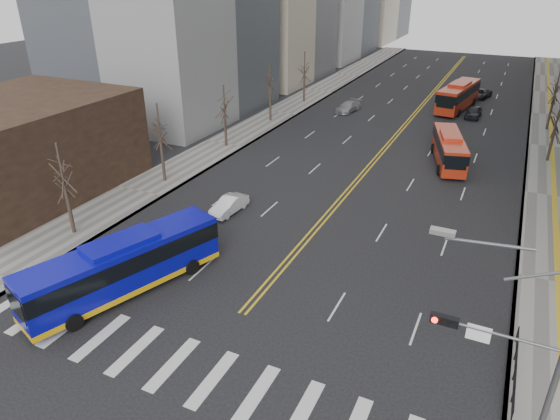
# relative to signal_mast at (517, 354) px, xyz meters

# --- Properties ---
(ground) EXTENTS (220.00, 220.00, 0.00)m
(ground) POSITION_rel_signal_mast_xyz_m (-13.77, -2.00, -4.86)
(ground) COLOR black
(sidewalk_left) EXTENTS (5.00, 130.00, 0.15)m
(sidewalk_left) POSITION_rel_signal_mast_xyz_m (-30.27, 43.00, -4.78)
(sidewalk_left) COLOR slate
(sidewalk_left) RESTS_ON ground
(crosswalk) EXTENTS (26.70, 4.00, 0.01)m
(crosswalk) POSITION_rel_signal_mast_xyz_m (-13.77, -2.00, -4.85)
(crosswalk) COLOR silver
(crosswalk) RESTS_ON ground
(centerline) EXTENTS (0.55, 100.00, 0.01)m
(centerline) POSITION_rel_signal_mast_xyz_m (-13.77, 53.00, -4.85)
(centerline) COLOR gold
(centerline) RESTS_ON ground
(storefront) EXTENTS (14.00, 18.00, 8.00)m
(storefront) POSITION_rel_signal_mast_xyz_m (-39.77, 9.97, -0.85)
(storefront) COLOR black
(storefront) RESTS_ON ground
(signal_mast) EXTENTS (5.37, 0.37, 9.39)m
(signal_mast) POSITION_rel_signal_mast_xyz_m (0.00, 0.00, 0.00)
(signal_mast) COLOR slate
(signal_mast) RESTS_ON ground
(pedestrian_railing) EXTENTS (0.06, 6.06, 1.02)m
(pedestrian_railing) POSITION_rel_signal_mast_xyz_m (0.53, 4.00, -4.03)
(pedestrian_railing) COLOR black
(pedestrian_railing) RESTS_ON sidewalk_right
(street_trees) EXTENTS (35.20, 47.20, 7.60)m
(street_trees) POSITION_rel_signal_mast_xyz_m (-20.94, 32.55, 0.02)
(street_trees) COLOR #32261F
(street_trees) RESTS_ON ground
(blue_bus) EXTENTS (6.59, 12.49, 3.58)m
(blue_bus) POSITION_rel_signal_mast_xyz_m (-21.24, 2.00, -2.98)
(blue_bus) COLOR #0A0BA2
(blue_bus) RESTS_ON ground
(red_bus_near) EXTENTS (4.79, 10.12, 3.16)m
(red_bus_near) POSITION_rel_signal_mast_xyz_m (-6.92, 32.95, -3.09)
(red_bus_near) COLOR #B12A12
(red_bus_near) RESTS_ON ground
(red_bus_far) EXTENTS (4.43, 11.99, 3.70)m
(red_bus_far) POSITION_rel_signal_mast_xyz_m (-9.05, 55.41, -2.80)
(red_bus_far) COLOR #B12A12
(red_bus_far) RESTS_ON ground
(car_white) EXTENTS (1.71, 4.03, 1.29)m
(car_white) POSITION_rel_signal_mast_xyz_m (-21.13, 14.07, -4.21)
(car_white) COLOR white
(car_white) RESTS_ON ground
(car_dark_mid) EXTENTS (1.94, 4.44, 1.49)m
(car_dark_mid) POSITION_rel_signal_mast_xyz_m (-6.49, 52.05, -4.11)
(car_dark_mid) COLOR black
(car_dark_mid) RESTS_ON ground
(car_silver) EXTENTS (2.69, 4.98, 1.37)m
(car_silver) POSITION_rel_signal_mast_xyz_m (-22.28, 47.81, -4.17)
(car_silver) COLOR gray
(car_silver) RESTS_ON ground
(car_dark_far) EXTENTS (3.13, 4.95, 1.27)m
(car_dark_far) POSITION_rel_signal_mast_xyz_m (-6.68, 63.87, -4.22)
(car_dark_far) COLOR black
(car_dark_far) RESTS_ON ground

